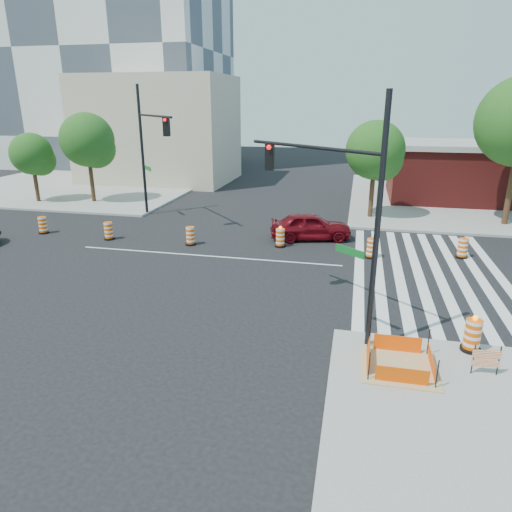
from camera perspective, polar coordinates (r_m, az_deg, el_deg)
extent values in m
plane|color=black|center=(23.87, -6.25, 0.02)|extent=(120.00, 120.00, 0.00)
cube|color=gray|center=(41.45, 27.28, 6.18)|extent=(22.00, 22.00, 0.15)
cube|color=gray|center=(47.46, -20.25, 8.46)|extent=(22.00, 22.00, 0.15)
cube|color=silver|center=(22.68, 12.78, -1.35)|extent=(0.45, 13.50, 0.01)
cube|color=silver|center=(22.72, 15.05, -1.50)|extent=(0.45, 13.50, 0.01)
cube|color=silver|center=(22.79, 17.30, -1.66)|extent=(0.45, 13.50, 0.01)
cube|color=silver|center=(22.89, 19.54, -1.81)|extent=(0.45, 13.50, 0.01)
cube|color=silver|center=(23.03, 21.76, -1.95)|extent=(0.45, 13.50, 0.01)
cube|color=silver|center=(23.20, 23.94, -2.09)|extent=(0.45, 13.50, 0.01)
cube|color=silver|center=(23.41, 26.10, -2.23)|extent=(0.45, 13.50, 0.01)
cube|color=silver|center=(23.64, 28.21, -2.36)|extent=(0.45, 13.50, 0.01)
cube|color=silver|center=(23.87, -6.25, 0.03)|extent=(14.00, 0.12, 0.01)
cube|color=tan|center=(14.52, 17.40, -13.05)|extent=(2.20, 2.20, 0.05)
cube|color=#F14D04|center=(13.63, 17.78, -14.12)|extent=(1.44, 0.02, 0.55)
cube|color=#F14D04|center=(15.17, 17.26, -10.48)|extent=(1.44, 0.02, 0.55)
cube|color=#F14D04|center=(14.32, 13.84, -12.01)|extent=(0.02, 1.44, 0.55)
cube|color=#F14D04|center=(14.52, 21.11, -12.35)|extent=(0.02, 1.44, 0.55)
cylinder|color=black|center=(13.46, 13.94, -13.30)|extent=(0.04, 0.04, 0.90)
cylinder|color=black|center=(13.67, 21.70, -13.63)|extent=(0.04, 0.04, 0.90)
cylinder|color=black|center=(15.02, 13.86, -9.70)|extent=(0.04, 0.04, 0.90)
cylinder|color=black|center=(15.21, 20.74, -10.06)|extent=(0.04, 0.04, 0.90)
cube|color=maroon|center=(41.13, 27.70, 8.92)|extent=(16.00, 8.00, 4.20)
cube|color=gray|center=(40.89, 28.19, 12.08)|extent=(16.50, 8.50, 0.40)
cube|color=#C4B396|center=(47.59, -11.97, 15.20)|extent=(14.00, 10.00, 10.00)
imported|color=#620810|center=(26.62, 6.84, 3.74)|extent=(4.95, 2.93, 1.58)
cylinder|color=black|center=(14.03, 14.92, 3.39)|extent=(0.18, 0.18, 7.81)
cylinder|color=black|center=(15.54, 6.77, 13.39)|extent=(4.63, 3.76, 0.12)
cube|color=black|center=(17.09, 1.73, 12.33)|extent=(0.31, 0.27, 0.98)
sphere|color=#FF0C0C|center=(16.88, 1.62, 13.42)|extent=(0.18, 0.18, 0.18)
cube|color=#0C591E|center=(14.88, 11.63, 0.58)|extent=(0.94, 0.76, 0.24)
cylinder|color=black|center=(32.90, -14.03, 12.66)|extent=(0.19, 0.19, 8.57)
cylinder|color=black|center=(29.67, -12.64, 16.73)|extent=(4.37, 4.89, 0.13)
cube|color=black|center=(27.54, -11.14, 15.58)|extent=(0.34, 0.30, 1.07)
sphere|color=#FF0C0C|center=(27.36, -11.34, 16.34)|extent=(0.19, 0.19, 0.19)
cube|color=#0C591E|center=(31.99, -13.35, 10.61)|extent=(0.89, 0.99, 0.27)
cylinder|color=black|center=(16.19, 25.19, -10.46)|extent=(0.62, 0.62, 0.10)
cylinder|color=#F35505|center=(15.96, 25.45, -8.82)|extent=(0.50, 0.50, 0.99)
sphere|color=#FF990C|center=(15.73, 25.74, -6.97)|extent=(0.17, 0.17, 0.17)
cube|color=#F35505|center=(14.82, 26.91, -10.91)|extent=(0.78, 0.11, 0.26)
cube|color=#F35505|center=(14.95, 26.75, -11.89)|extent=(0.78, 0.11, 0.20)
cylinder|color=black|center=(14.78, 25.51, -11.56)|extent=(0.04, 0.04, 0.92)
cylinder|color=black|center=(15.03, 28.08, -11.48)|extent=(0.04, 0.04, 0.92)
cylinder|color=#382314|center=(40.03, -25.83, 8.39)|extent=(0.30, 0.30, 3.39)
sphere|color=#1B4A15|center=(39.77, -26.26, 11.38)|extent=(3.18, 3.18, 3.18)
sphere|color=#1B4A15|center=(39.75, -25.36, 10.73)|extent=(2.33, 2.33, 2.33)
sphere|color=#1B4A15|center=(39.89, -26.79, 10.86)|extent=(2.12, 2.12, 2.12)
cylinder|color=#382314|center=(38.25, -19.90, 9.44)|extent=(0.31, 0.31, 4.32)
sphere|color=#1B4A15|center=(37.96, -20.36, 13.45)|extent=(4.05, 4.05, 4.05)
sphere|color=#1B4A15|center=(38.01, -19.38, 12.54)|extent=(2.97, 2.97, 2.97)
sphere|color=#1B4A15|center=(38.04, -20.95, 12.78)|extent=(2.70, 2.70, 2.70)
cylinder|color=#382314|center=(31.97, 14.30, 8.13)|extent=(0.31, 0.31, 4.09)
sphere|color=#1B4A15|center=(31.63, 14.68, 12.68)|extent=(3.84, 3.84, 3.84)
sphere|color=#1B4A15|center=(32.00, 15.46, 11.53)|extent=(2.81, 2.81, 2.81)
sphere|color=#1B4A15|center=(31.46, 13.90, 12.01)|extent=(2.56, 2.56, 2.56)
cylinder|color=#382314|center=(33.07, 29.32, 8.14)|extent=(0.36, 0.36, 5.77)
cylinder|color=black|center=(30.69, -24.98, 2.69)|extent=(0.60, 0.60, 0.10)
cylinder|color=#F35505|center=(30.57, -25.10, 3.59)|extent=(0.48, 0.48, 0.95)
cylinder|color=black|center=(27.92, -17.85, 2.10)|extent=(0.60, 0.60, 0.10)
cylinder|color=#F35505|center=(27.79, -17.95, 3.08)|extent=(0.48, 0.48, 0.95)
cylinder|color=black|center=(25.83, -8.15, 1.51)|extent=(0.60, 0.60, 0.10)
cylinder|color=#F35505|center=(25.69, -8.20, 2.58)|extent=(0.48, 0.48, 0.95)
cylinder|color=black|center=(25.27, 3.03, 1.29)|extent=(0.60, 0.60, 0.10)
cylinder|color=#F35505|center=(25.12, 3.05, 2.38)|extent=(0.48, 0.48, 0.95)
sphere|color=#FF990C|center=(24.97, 3.07, 3.59)|extent=(0.16, 0.16, 0.16)
cylinder|color=black|center=(24.17, 14.13, -0.09)|extent=(0.60, 0.60, 0.10)
cylinder|color=#F35505|center=(24.02, 14.22, 1.04)|extent=(0.48, 0.48, 0.95)
cylinder|color=black|center=(25.71, 24.28, -0.09)|extent=(0.60, 0.60, 0.10)
cylinder|color=#F35505|center=(25.57, 24.43, 0.97)|extent=(0.48, 0.48, 0.95)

